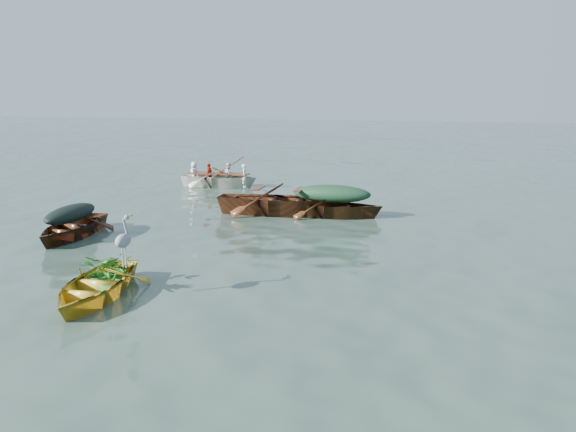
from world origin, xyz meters
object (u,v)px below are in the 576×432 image
Objects in this scene: rowed_boat at (219,187)px; heron at (124,249)px; yellow_dinghy at (96,298)px; open_wooden_boat at (279,215)px; green_tarp_boat at (332,217)px; dark_covered_boat at (72,237)px.

rowed_boat is 12.37m from heron.
open_wooden_boat is (1.21, 7.69, 0.00)m from yellow_dinghy.
open_wooden_boat reaches higher than yellow_dinghy.
rowed_boat reaches higher than yellow_dinghy.
green_tarp_boat is 8.00m from heron.
yellow_dinghy is 1.06m from heron.
dark_covered_boat is 0.88× the size of green_tarp_boat.
heron is at bearing 5.19° from yellow_dinghy.
rowed_boat reaches higher than green_tarp_boat.
green_tarp_boat is 0.80× the size of open_wooden_boat.
heron reaches higher than open_wooden_boat.
yellow_dinghy is 7.78m from open_wooden_boat.
dark_covered_boat is at bearing 174.34° from rowed_boat.
open_wooden_boat is at bearing 72.59° from yellow_dinghy.
yellow_dinghy is at bearing 157.77° from green_tarp_boat.
yellow_dinghy is 3.54× the size of heron.
heron reaches higher than dark_covered_boat.
open_wooden_boat reaches higher than rowed_boat.
heron is (2.99, -11.97, 0.90)m from rowed_boat.
green_tarp_boat is 4.50× the size of heron.
yellow_dinghy is 4.82m from dark_covered_boat.
dark_covered_boat is 5.17m from heron.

